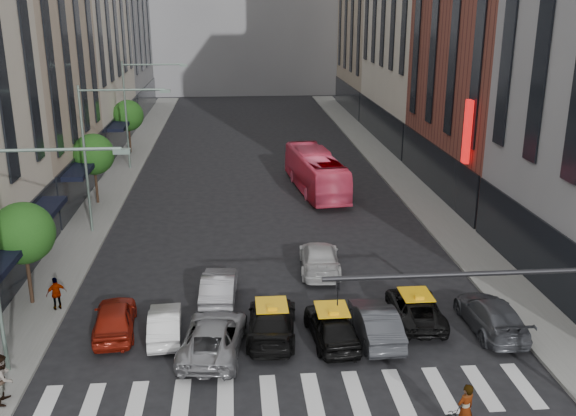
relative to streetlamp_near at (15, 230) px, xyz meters
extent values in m
cube|color=slate|center=(-1.46, 26.00, -5.83)|extent=(3.00, 96.00, 0.15)
cube|color=slate|center=(21.54, 26.00, -5.83)|extent=(3.00, 96.00, 0.15)
cube|color=tan|center=(-6.96, 24.00, 6.10)|extent=(8.00, 16.00, 24.00)
cube|color=brown|center=(27.04, 23.00, 7.10)|extent=(8.00, 18.00, 26.00)
cube|color=tan|center=(27.04, 61.00, 8.10)|extent=(8.00, 18.00, 28.00)
cylinder|color=black|center=(-1.76, 6.00, -4.18)|extent=(0.18, 0.18, 3.15)
sphere|color=#153F12|center=(-1.76, 6.00, -2.24)|extent=(2.88, 2.88, 2.88)
cylinder|color=black|center=(-1.76, 22.00, -4.18)|extent=(0.18, 0.18, 3.15)
sphere|color=#153F12|center=(-1.76, 22.00, -2.24)|extent=(2.88, 2.88, 2.88)
cylinder|color=black|center=(-1.76, 38.00, -4.18)|extent=(0.18, 0.18, 3.15)
sphere|color=#153F12|center=(-1.76, 38.00, -2.24)|extent=(2.88, 2.88, 2.88)
cylinder|color=gray|center=(1.54, 0.00, 2.95)|extent=(5.00, 0.12, 0.12)
cube|color=gray|center=(4.04, 0.00, 2.85)|extent=(0.60, 0.25, 0.18)
cylinder|color=gray|center=(-0.96, 16.00, -1.25)|extent=(0.16, 0.16, 9.00)
cylinder|color=gray|center=(1.54, 16.00, 2.95)|extent=(5.00, 0.12, 0.12)
cube|color=gray|center=(4.04, 16.00, 2.85)|extent=(0.60, 0.25, 0.18)
cylinder|color=gray|center=(-0.96, 32.00, -1.25)|extent=(0.16, 0.16, 9.00)
cylinder|color=gray|center=(1.54, 32.00, 2.95)|extent=(5.00, 0.12, 0.12)
cube|color=gray|center=(4.04, 32.00, 2.85)|extent=(0.60, 0.25, 0.18)
cylinder|color=black|center=(15.54, -5.00, -0.10)|extent=(10.00, 0.16, 0.16)
imported|color=black|center=(11.04, -5.00, -0.60)|extent=(0.13, 0.16, 0.80)
cube|color=red|center=(22.64, 16.00, 0.10)|extent=(0.30, 0.70, 4.00)
imported|color=maroon|center=(2.64, 2.91, -5.17)|extent=(2.12, 4.44, 1.46)
imported|color=white|center=(4.84, 2.38, -5.27)|extent=(1.59, 3.92, 1.26)
imported|color=gray|center=(6.96, 0.96, -5.18)|extent=(3.06, 5.45, 1.44)
imported|color=black|center=(9.42, 2.07, -5.17)|extent=(2.49, 5.20, 1.46)
imported|color=black|center=(11.92, 1.40, -5.16)|extent=(2.14, 4.50, 1.48)
imported|color=#36383D|center=(13.84, 1.53, -5.16)|extent=(1.69, 4.57, 1.49)
imported|color=black|center=(15.95, 2.88, -5.26)|extent=(2.44, 4.79, 1.30)
imported|color=#414449|center=(19.04, 1.80, -5.18)|extent=(2.05, 4.97, 1.44)
imported|color=#9E9EA3|center=(7.11, 5.65, -5.16)|extent=(1.83, 4.61, 1.49)
imported|color=silver|center=(12.41, 8.90, -5.17)|extent=(2.44, 5.22, 1.48)
imported|color=#F8496E|center=(14.12, 23.91, -4.37)|extent=(3.79, 11.22, 3.06)
imported|color=gray|center=(15.28, -5.35, -4.10)|extent=(0.79, 0.67, 1.84)
imported|color=gray|center=(-0.36, -2.05, -4.83)|extent=(0.72, 0.92, 1.86)
imported|color=gray|center=(-0.36, 5.19, -4.96)|extent=(1.00, 0.78, 1.58)
camera|label=1|loc=(7.99, -22.60, 7.90)|focal=40.00mm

